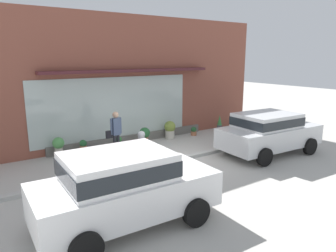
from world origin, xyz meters
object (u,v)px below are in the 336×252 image
Objects in this scene: fire_hydrant at (141,143)px; potted_plant_window_center at (83,147)px; parked_car_white at (124,185)px; potted_plant_window_right at (145,135)px; potted_plant_low_front at (59,146)px; potted_plant_window_left at (220,123)px; potted_plant_by_entrance at (119,142)px; pedestrian_with_handbag at (116,131)px; potted_plant_trailing_edge at (194,131)px; parked_car_silver at (268,131)px; potted_plant_corner_tall at (170,129)px.

potted_plant_window_center is at bearing 142.36° from fire_hydrant.
parked_car_white reaches higher than potted_plant_window_right.
potted_plant_low_front is 0.97× the size of potted_plant_window_left.
potted_plant_window_center reaches higher than potted_plant_by_entrance.
potted_plant_low_front is (0.15, 5.70, -0.50)m from parked_car_white.
potted_plant_low_front reaches higher than potted_plant_by_entrance.
pedestrian_with_handbag is 1.85m from potted_plant_window_right.
potted_plant_window_right is at bearing -174.87° from potted_plant_trailing_edge.
potted_plant_low_front is (-1.82, 1.08, -0.54)m from pedestrian_with_handbag.
parked_car_silver is 7.95m from potted_plant_low_front.
fire_hydrant reaches higher than potted_plant_window_center.
pedestrian_with_handbag is 4.66m from potted_plant_trailing_edge.
fire_hydrant is 1.17× the size of potted_plant_corner_tall.
potted_plant_window_right is at bearing 57.57° from parked_car_white.
potted_plant_window_right is (-1.56, -0.39, 0.03)m from potted_plant_corner_tall.
potted_plant_window_right is at bearing -19.50° from potted_plant_by_entrance.
pedestrian_with_handbag reaches higher than potted_plant_low_front.
parked_car_white is 5.17× the size of potted_plant_low_front.
potted_plant_low_front is at bearing 90.32° from parked_car_white.
potted_plant_window_right is at bearing -6.52° from potted_plant_window_center.
parked_car_silver is at bearing -42.50° from potted_plant_by_entrance.
potted_plant_window_right is at bearing -165.92° from potted_plant_corner_tall.
pedestrian_with_handbag is at bearing 154.64° from fire_hydrant.
pedestrian_with_handbag is at bearing -161.52° from potted_plant_corner_tall.
potted_plant_corner_tall reaches higher than potted_plant_low_front.
potted_plant_trailing_edge is 3.89m from potted_plant_by_entrance.
potted_plant_by_entrance is 0.61× the size of potted_plant_low_front.
pedestrian_with_handbag is 2.97× the size of potted_plant_window_center.
fire_hydrant is 2.01× the size of potted_plant_by_entrance.
pedestrian_with_handbag is 2.18× the size of potted_plant_low_front.
potted_plant_corner_tall is (2.59, 0.03, 0.21)m from potted_plant_by_entrance.
fire_hydrant reaches higher than potted_plant_window_right.
potted_plant_trailing_edge is (-0.50, 3.91, -0.72)m from parked_car_silver.
potted_plant_trailing_edge is at bearing -0.37° from potted_plant_window_center.
parked_car_white is at bearing -91.51° from potted_plant_low_front.
parked_car_white is at bearing -139.36° from potted_plant_trailing_edge.
pedestrian_with_handbag reaches higher than parked_car_silver.
potted_plant_by_entrance is at bearing 67.30° from parked_car_white.
parked_car_silver is 7.12× the size of potted_plant_window_center.
parked_car_white is 8.56m from potted_plant_trailing_edge.
potted_plant_window_center is (-2.56, 0.29, -0.17)m from potted_plant_window_right.
pedestrian_with_handbag is 2.13× the size of potted_plant_window_left.
fire_hydrant is 1.19× the size of potted_plant_window_left.
parked_car_silver is 7.14m from potted_plant_window_center.
potted_plant_window_right is (1.64, 0.68, -0.53)m from pedestrian_with_handbag.
fire_hydrant reaches higher than potted_plant_trailing_edge.
fire_hydrant is 5.10m from parked_car_white.
parked_car_silver reaches higher than potted_plant_window_center.
parked_car_white is at bearing -163.79° from parked_car_silver.
potted_plant_corner_tall is 1.42× the size of potted_plant_window_center.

